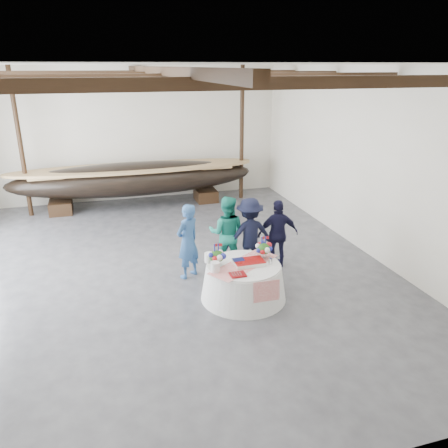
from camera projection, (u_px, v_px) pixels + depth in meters
name	position (u px, v px, depth m)	size (l,w,h in m)	color
floor	(167.00, 267.00, 10.28)	(10.00, 12.00, 0.01)	#3D3D42
wall_back	(135.00, 134.00, 14.92)	(10.00, 0.02, 4.50)	silver
wall_front	(260.00, 317.00, 4.10)	(10.00, 0.02, 4.50)	silver
wall_right	(362.00, 161.00, 10.83)	(0.02, 12.00, 4.50)	silver
ceiling	(157.00, 64.00, 8.74)	(10.00, 12.00, 0.01)	white
pavilion_structure	(152.00, 88.00, 9.67)	(9.80, 11.76, 4.50)	black
longboat_display	(135.00, 179.00, 14.38)	(8.00, 1.60, 1.50)	black
banquet_table	(243.00, 281.00, 8.81)	(1.73, 1.73, 0.74)	silver
tabletop_items	(239.00, 256.00, 8.71)	(1.64, 1.33, 0.40)	red
guest_woman_blue	(188.00, 241.00, 9.56)	(0.62, 0.41, 1.70)	#2A5186
guest_woman_teal	(227.00, 233.00, 9.99)	(0.84, 0.66, 1.73)	#1B8C75
guest_man_left	(249.00, 234.00, 9.93)	(1.10, 0.64, 1.71)	black
guest_man_right	(278.00, 234.00, 10.07)	(0.95, 0.40, 1.63)	black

